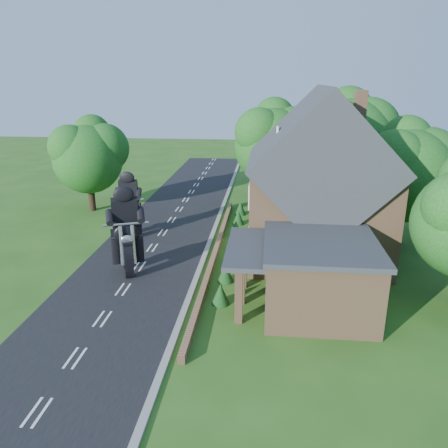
# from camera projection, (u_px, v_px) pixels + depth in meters

# --- Properties ---
(ground) EXTENTS (120.00, 120.00, 0.00)m
(ground) POSITION_uv_depth(u_px,v_px,m) (123.00, 290.00, 23.07)
(ground) COLOR #275417
(ground) RESTS_ON ground
(road) EXTENTS (7.00, 80.00, 0.02)m
(road) POSITION_uv_depth(u_px,v_px,m) (123.00, 289.00, 23.07)
(road) COLOR black
(road) RESTS_ON ground
(kerb) EXTENTS (0.30, 80.00, 0.12)m
(kerb) POSITION_uv_depth(u_px,v_px,m) (191.00, 292.00, 22.70)
(kerb) COLOR gray
(kerb) RESTS_ON ground
(garden_wall) EXTENTS (0.30, 22.00, 0.40)m
(garden_wall) POSITION_uv_depth(u_px,v_px,m) (215.00, 253.00, 27.31)
(garden_wall) COLOR #966E4C
(garden_wall) RESTS_ON ground
(house) EXTENTS (9.54, 8.64, 10.24)m
(house) POSITION_uv_depth(u_px,v_px,m) (318.00, 188.00, 26.35)
(house) COLOR #966E4C
(house) RESTS_ON ground
(annex) EXTENTS (7.05, 5.94, 3.44)m
(annex) POSITION_uv_depth(u_px,v_px,m) (316.00, 274.00, 20.81)
(annex) COLOR #966E4C
(annex) RESTS_ON ground
(tree_house_right) EXTENTS (6.51, 6.00, 8.40)m
(tree_house_right) POSITION_uv_depth(u_px,v_px,m) (412.00, 167.00, 27.96)
(tree_house_right) COLOR black
(tree_house_right) RESTS_ON ground
(tree_behind_house) EXTENTS (7.81, 7.20, 10.08)m
(tree_behind_house) POSITION_uv_depth(u_px,v_px,m) (354.00, 136.00, 34.96)
(tree_behind_house) COLOR black
(tree_behind_house) RESTS_ON ground
(tree_behind_left) EXTENTS (6.94, 6.40, 9.16)m
(tree_behind_left) POSITION_uv_depth(u_px,v_px,m) (278.00, 139.00, 36.63)
(tree_behind_left) COLOR black
(tree_behind_left) RESTS_ON ground
(tree_far_road) EXTENTS (6.08, 5.60, 7.84)m
(tree_far_road) POSITION_uv_depth(u_px,v_px,m) (92.00, 153.00, 35.51)
(tree_far_road) COLOR black
(tree_far_road) RESTS_ON ground
(shrub_a) EXTENTS (0.90, 0.90, 1.10)m
(shrub_a) POSITION_uv_depth(u_px,v_px,m) (221.00, 294.00, 21.45)
(shrub_a) COLOR #113714
(shrub_a) RESTS_ON ground
(shrub_b) EXTENTS (0.90, 0.90, 1.10)m
(shrub_b) POSITION_uv_depth(u_px,v_px,m) (226.00, 272.00, 23.80)
(shrub_b) COLOR #113714
(shrub_b) RESTS_ON ground
(shrub_c) EXTENTS (0.90, 0.90, 1.10)m
(shrub_c) POSITION_uv_depth(u_px,v_px,m) (230.00, 255.00, 26.16)
(shrub_c) COLOR #113714
(shrub_c) RESTS_ON ground
(shrub_d) EXTENTS (0.90, 0.90, 1.10)m
(shrub_d) POSITION_uv_depth(u_px,v_px,m) (236.00, 228.00, 30.88)
(shrub_d) COLOR #113714
(shrub_d) RESTS_ON ground
(shrub_e) EXTENTS (0.90, 0.90, 1.10)m
(shrub_e) POSITION_uv_depth(u_px,v_px,m) (238.00, 217.00, 33.24)
(shrub_e) COLOR #113714
(shrub_e) RESTS_ON ground
(shrub_f) EXTENTS (0.90, 0.90, 1.10)m
(shrub_f) POSITION_uv_depth(u_px,v_px,m) (241.00, 208.00, 35.60)
(shrub_f) COLOR #113714
(shrub_f) RESTS_ON ground
(motorcycle_lead) EXTENTS (0.97, 1.69, 1.54)m
(motorcycle_lead) POSITION_uv_depth(u_px,v_px,m) (128.00, 261.00, 24.80)
(motorcycle_lead) COLOR black
(motorcycle_lead) RESTS_ON ground
(motorcycle_follow) EXTENTS (0.46, 1.52, 1.40)m
(motorcycle_follow) POSITION_uv_depth(u_px,v_px,m) (131.00, 227.00, 30.68)
(motorcycle_follow) COLOR black
(motorcycle_follow) RESTS_ON ground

